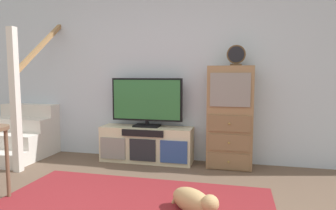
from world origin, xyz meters
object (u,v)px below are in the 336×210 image
at_px(television, 147,101).
at_px(media_console, 147,144).
at_px(dog, 194,201).
at_px(desk_clock, 236,55).
at_px(side_cabinet, 230,117).

bearing_deg(television, media_console, -90.00).
bearing_deg(media_console, dog, -58.24).
xyz_separation_m(desk_clock, dog, (-0.32, -1.43, -1.35)).
height_order(television, desk_clock, desk_clock).
bearing_deg(dog, side_cabinet, 80.03).
relative_size(media_console, side_cabinet, 0.97).
height_order(media_console, side_cabinet, side_cabinet).
height_order(media_console, television, television).
bearing_deg(desk_clock, television, 178.63).
xyz_separation_m(media_console, television, (-0.00, 0.02, 0.61)).
bearing_deg(dog, desk_clock, 77.54).
height_order(media_console, desk_clock, desk_clock).
relative_size(side_cabinet, desk_clock, 5.10).
distance_m(television, desk_clock, 1.35).
height_order(television, dog, television).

